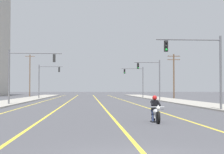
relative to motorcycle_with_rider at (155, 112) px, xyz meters
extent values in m
cube|color=yellow|center=(-2.09, 34.59, -0.58)|extent=(0.16, 100.00, 0.01)
cube|color=yellow|center=(-6.36, 34.59, -0.58)|extent=(0.16, 100.00, 0.01)
cube|color=yellow|center=(2.02, 34.59, -0.58)|extent=(0.16, 100.00, 0.01)
cube|color=yellow|center=(-9.99, 34.59, -0.58)|extent=(0.16, 100.00, 0.01)
cube|color=#9E998E|center=(9.11, 29.59, -0.52)|extent=(4.40, 110.00, 0.14)
cube|color=#9E998E|center=(-13.81, 29.59, -0.52)|extent=(4.40, 110.00, 0.14)
cylinder|color=black|center=(-0.01, -0.82, -0.27)|extent=(0.13, 0.64, 0.64)
cylinder|color=black|center=(0.01, 0.72, -0.27)|extent=(0.13, 0.64, 0.64)
cylinder|color=silver|center=(-0.01, -0.72, 0.05)|extent=(0.07, 0.33, 0.68)
sphere|color=white|center=(-0.01, -0.87, 0.23)|extent=(0.20, 0.20, 0.20)
cylinder|color=silver|center=(-0.01, -0.67, 0.28)|extent=(0.70, 0.05, 0.04)
ellipsoid|color=#B7BABF|center=(0.00, -0.17, 0.01)|extent=(0.33, 0.56, 0.28)
cube|color=silver|center=(0.00, -0.05, -0.22)|extent=(0.25, 0.44, 0.24)
cube|color=black|center=(0.01, 0.27, -0.05)|extent=(0.29, 0.52, 0.12)
cube|color=#B7BABF|center=(0.01, 0.67, 0.03)|extent=(0.21, 0.36, 0.08)
cylinder|color=silver|center=(-0.13, 0.35, -0.29)|extent=(0.09, 0.55, 0.08)
cube|color=black|center=(0.00, 0.23, 0.33)|extent=(0.36, 0.25, 0.56)
sphere|color=#B21919|center=(0.00, 0.21, 0.74)|extent=(0.26, 0.26, 0.26)
cylinder|color=navy|center=(0.14, 0.09, -0.05)|extent=(0.15, 0.44, 0.30)
cylinder|color=navy|center=(0.16, -0.09, -0.35)|extent=(0.11, 0.16, 0.35)
cylinder|color=black|center=(0.20, -0.03, 0.43)|extent=(0.11, 0.52, 0.27)
cylinder|color=navy|center=(-0.14, 0.09, -0.05)|extent=(0.15, 0.44, 0.30)
cylinder|color=navy|center=(-0.16, -0.09, -0.35)|extent=(0.11, 0.16, 0.35)
cylinder|color=black|center=(-0.20, -0.03, 0.43)|extent=(0.11, 0.52, 0.27)
cylinder|color=#56565B|center=(7.28, 9.66, 2.51)|extent=(0.18, 0.18, 6.20)
cylinder|color=#56565B|center=(4.59, 9.64, 5.26)|extent=(5.37, 0.15, 0.11)
cube|color=black|center=(2.72, 9.63, 4.71)|extent=(0.30, 0.24, 0.90)
sphere|color=black|center=(2.72, 9.47, 5.01)|extent=(0.18, 0.18, 0.18)
sphere|color=black|center=(2.72, 9.47, 4.71)|extent=(0.18, 0.18, 0.18)
sphere|color=green|center=(2.72, 9.47, 4.41)|extent=(0.18, 0.18, 0.18)
cylinder|color=#56565B|center=(-12.48, 21.81, 2.51)|extent=(0.18, 0.18, 6.20)
cylinder|color=#56565B|center=(-9.54, 21.95, 5.26)|extent=(5.88, 0.39, 0.11)
cube|color=black|center=(-7.48, 22.05, 4.71)|extent=(0.31, 0.25, 0.90)
sphere|color=black|center=(-7.49, 22.20, 5.01)|extent=(0.18, 0.18, 0.18)
sphere|color=black|center=(-7.49, 22.20, 4.71)|extent=(0.18, 0.18, 0.18)
sphere|color=green|center=(-7.49, 22.20, 4.41)|extent=(0.18, 0.18, 0.18)
cylinder|color=#56565B|center=(7.29, 35.07, 2.51)|extent=(0.18, 0.18, 6.20)
cylinder|color=#56565B|center=(5.34, 35.11, 5.26)|extent=(3.90, 0.17, 0.11)
cube|color=black|center=(3.98, 35.13, 4.71)|extent=(0.30, 0.24, 0.90)
sphere|color=black|center=(3.98, 34.97, 5.01)|extent=(0.18, 0.18, 0.18)
sphere|color=black|center=(3.98, 34.97, 4.71)|extent=(0.18, 0.18, 0.18)
sphere|color=green|center=(3.98, 34.97, 4.41)|extent=(0.18, 0.18, 0.18)
cylinder|color=#56565B|center=(-12.46, 46.79, 2.51)|extent=(0.18, 0.18, 6.20)
cylinder|color=#56565B|center=(-10.33, 46.76, 5.26)|extent=(4.26, 0.17, 0.11)
cube|color=black|center=(-8.84, 46.74, 4.71)|extent=(0.30, 0.24, 0.90)
sphere|color=black|center=(-8.84, 46.89, 5.01)|extent=(0.18, 0.18, 0.18)
sphere|color=black|center=(-8.84, 46.89, 4.71)|extent=(0.18, 0.18, 0.18)
sphere|color=green|center=(-8.84, 46.89, 4.41)|extent=(0.18, 0.18, 0.18)
cylinder|color=#56565B|center=(7.38, 52.32, 2.51)|extent=(0.18, 0.18, 6.20)
cylinder|color=#56565B|center=(5.20, 52.30, 5.26)|extent=(4.36, 0.14, 0.11)
cube|color=black|center=(3.68, 52.29, 4.71)|extent=(0.30, 0.24, 0.90)
sphere|color=black|center=(3.68, 52.13, 5.01)|extent=(0.18, 0.18, 0.18)
sphere|color=black|center=(3.68, 52.13, 4.71)|extent=(0.18, 0.18, 0.18)
sphere|color=green|center=(3.68, 52.13, 4.41)|extent=(0.18, 0.18, 0.18)
cylinder|color=brown|center=(12.29, 46.68, 3.55)|extent=(0.26, 0.26, 8.27)
cube|color=brown|center=(12.29, 46.68, 7.28)|extent=(2.34, 0.12, 0.12)
cylinder|color=slate|center=(11.31, 46.68, 7.38)|extent=(0.08, 0.08, 0.12)
cylinder|color=slate|center=(13.28, 46.68, 7.38)|extent=(0.08, 0.08, 0.12)
cube|color=brown|center=(12.29, 46.68, 6.63)|extent=(2.36, 0.12, 0.12)
cylinder|color=slate|center=(11.30, 46.68, 6.73)|extent=(0.08, 0.08, 0.12)
cylinder|color=slate|center=(13.28, 46.68, 6.73)|extent=(0.08, 0.08, 0.12)
cylinder|color=brown|center=(-17.33, 67.31, 4.37)|extent=(0.26, 0.26, 9.92)
cube|color=brown|center=(-17.33, 67.31, 8.93)|extent=(2.31, 0.12, 0.12)
cylinder|color=slate|center=(-18.29, 67.31, 9.03)|extent=(0.08, 0.08, 0.12)
cylinder|color=slate|center=(-16.36, 67.31, 9.03)|extent=(0.08, 0.08, 0.12)
camera|label=1|loc=(-3.67, -19.46, 1.24)|focal=58.13mm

